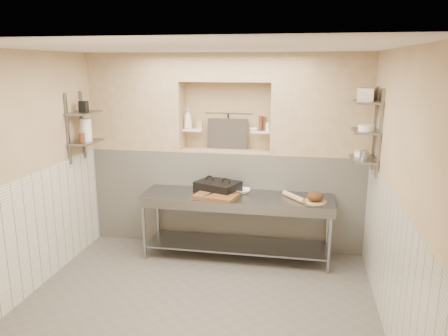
% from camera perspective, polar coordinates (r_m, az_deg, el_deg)
% --- Properties ---
extents(floor, '(4.00, 3.90, 0.10)m').
position_cam_1_polar(floor, '(5.29, -3.20, -17.17)').
color(floor, '#605A55').
rests_on(floor, ground).
extents(ceiling, '(4.00, 3.90, 0.10)m').
position_cam_1_polar(ceiling, '(4.56, -3.69, 16.02)').
color(ceiling, silver).
rests_on(ceiling, ground).
extents(wall_left, '(0.10, 3.90, 2.80)m').
position_cam_1_polar(wall_left, '(5.57, -24.38, -0.68)').
color(wall_left, tan).
rests_on(wall_left, ground).
extents(wall_right, '(0.10, 3.90, 2.80)m').
position_cam_1_polar(wall_right, '(4.69, 21.73, -2.90)').
color(wall_right, tan).
rests_on(wall_right, ground).
extents(wall_back, '(4.00, 0.10, 2.80)m').
position_cam_1_polar(wall_back, '(6.63, 0.68, 2.63)').
color(wall_back, tan).
rests_on(wall_back, ground).
extents(wall_front, '(4.00, 0.10, 2.80)m').
position_cam_1_polar(wall_front, '(2.93, -12.94, -11.95)').
color(wall_front, tan).
rests_on(wall_front, ground).
extents(backwall_lower, '(4.00, 0.40, 1.40)m').
position_cam_1_polar(backwall_lower, '(6.56, 0.30, -3.79)').
color(backwall_lower, silver).
rests_on(backwall_lower, floor).
extents(alcove_sill, '(1.30, 0.40, 0.02)m').
position_cam_1_polar(alcove_sill, '(6.39, 0.30, 2.31)').
color(alcove_sill, tan).
rests_on(alcove_sill, backwall_lower).
extents(backwall_pillar_left, '(1.35, 0.40, 1.40)m').
position_cam_1_polar(backwall_pillar_left, '(6.65, -11.12, 8.50)').
color(backwall_pillar_left, tan).
rests_on(backwall_pillar_left, backwall_lower).
extents(backwall_pillar_right, '(1.35, 0.40, 1.40)m').
position_cam_1_polar(backwall_pillar_right, '(6.20, 12.58, 8.10)').
color(backwall_pillar_right, tan).
rests_on(backwall_pillar_right, backwall_lower).
extents(backwall_header, '(1.30, 0.40, 0.40)m').
position_cam_1_polar(backwall_header, '(6.27, 0.32, 13.04)').
color(backwall_header, tan).
rests_on(backwall_header, backwall_lower).
extents(wainscot_left, '(0.02, 3.90, 1.40)m').
position_cam_1_polar(wainscot_left, '(5.73, -23.21, -7.51)').
color(wainscot_left, silver).
rests_on(wainscot_left, floor).
extents(wainscot_right, '(0.02, 3.90, 1.40)m').
position_cam_1_polar(wainscot_right, '(4.91, 20.32, -10.75)').
color(wainscot_right, silver).
rests_on(wainscot_right, floor).
extents(alcove_shelf_left, '(0.28, 0.16, 0.02)m').
position_cam_1_polar(alcove_shelf_left, '(6.44, -4.09, 4.99)').
color(alcove_shelf_left, white).
rests_on(alcove_shelf_left, backwall_lower).
extents(alcove_shelf_right, '(0.28, 0.16, 0.02)m').
position_cam_1_polar(alcove_shelf_right, '(6.27, 4.83, 4.74)').
color(alcove_shelf_right, white).
rests_on(alcove_shelf_right, backwall_lower).
extents(utensil_rail, '(0.70, 0.02, 0.02)m').
position_cam_1_polar(utensil_rail, '(6.47, 0.58, 7.29)').
color(utensil_rail, gray).
rests_on(utensil_rail, wall_back).
extents(hanging_steel, '(0.02, 0.02, 0.30)m').
position_cam_1_polar(hanging_steel, '(6.47, 0.54, 5.77)').
color(hanging_steel, black).
rests_on(hanging_steel, utensil_rail).
extents(splash_panel, '(0.60, 0.08, 0.45)m').
position_cam_1_polar(splash_panel, '(6.45, 0.46, 4.48)').
color(splash_panel, '#383330').
rests_on(splash_panel, alcove_sill).
extents(shelf_rail_left_a, '(0.03, 0.03, 0.95)m').
position_cam_1_polar(shelf_rail_left_a, '(6.51, -17.98, 5.34)').
color(shelf_rail_left_a, slate).
rests_on(shelf_rail_left_a, wall_left).
extents(shelf_rail_left_b, '(0.03, 0.03, 0.95)m').
position_cam_1_polar(shelf_rail_left_b, '(6.16, -19.72, 4.79)').
color(shelf_rail_left_b, slate).
rests_on(shelf_rail_left_b, wall_left).
extents(wall_shelf_left_lower, '(0.30, 0.50, 0.02)m').
position_cam_1_polar(wall_shelf_left_lower, '(6.30, -17.61, 3.27)').
color(wall_shelf_left_lower, slate).
rests_on(wall_shelf_left_lower, wall_left).
extents(wall_shelf_left_upper, '(0.30, 0.50, 0.03)m').
position_cam_1_polar(wall_shelf_left_upper, '(6.24, -17.87, 6.89)').
color(wall_shelf_left_upper, slate).
rests_on(wall_shelf_left_upper, wall_left).
extents(shelf_rail_right_a, '(0.03, 0.03, 1.05)m').
position_cam_1_polar(shelf_rail_right_a, '(5.79, 19.07, 4.84)').
color(shelf_rail_right_a, slate).
rests_on(shelf_rail_right_a, wall_right).
extents(shelf_rail_right_b, '(0.03, 0.03, 1.05)m').
position_cam_1_polar(shelf_rail_right_b, '(5.40, 19.68, 4.22)').
color(shelf_rail_right_b, slate).
rests_on(shelf_rail_right_b, wall_right).
extents(wall_shelf_right_lower, '(0.30, 0.50, 0.02)m').
position_cam_1_polar(wall_shelf_right_lower, '(5.64, 17.74, 1.10)').
color(wall_shelf_right_lower, slate).
rests_on(wall_shelf_right_lower, wall_right).
extents(wall_shelf_right_mid, '(0.30, 0.50, 0.02)m').
position_cam_1_polar(wall_shelf_right_mid, '(5.58, 17.99, 4.61)').
color(wall_shelf_right_mid, slate).
rests_on(wall_shelf_right_mid, wall_right).
extents(wall_shelf_right_upper, '(0.30, 0.50, 0.03)m').
position_cam_1_polar(wall_shelf_right_upper, '(5.54, 18.25, 8.19)').
color(wall_shelf_right_upper, slate).
rests_on(wall_shelf_right_upper, wall_right).
extents(prep_table, '(2.60, 0.70, 0.90)m').
position_cam_1_polar(prep_table, '(6.01, 1.63, -6.00)').
color(prep_table, gray).
rests_on(prep_table, floor).
extents(panini_press, '(0.68, 0.59, 0.15)m').
position_cam_1_polar(panini_press, '(6.07, -0.81, -2.49)').
color(panini_press, black).
rests_on(panini_press, prep_table).
extents(cutting_board, '(0.63, 0.50, 0.05)m').
position_cam_1_polar(cutting_board, '(5.84, -0.99, -3.68)').
color(cutting_board, brown).
rests_on(cutting_board, prep_table).
extents(knife_blade, '(0.24, 0.13, 0.01)m').
position_cam_1_polar(knife_blade, '(5.87, 0.97, -3.36)').
color(knife_blade, gray).
rests_on(knife_blade, cutting_board).
extents(tongs, '(0.13, 0.23, 0.02)m').
position_cam_1_polar(tongs, '(5.81, -1.92, -3.44)').
color(tongs, gray).
rests_on(tongs, cutting_board).
extents(mixing_bowl, '(0.24, 0.24, 0.06)m').
position_cam_1_polar(mixing_bowl, '(6.06, 2.38, -3.01)').
color(mixing_bowl, white).
rests_on(mixing_bowl, prep_table).
extents(rolling_pin, '(0.32, 0.38, 0.07)m').
position_cam_1_polar(rolling_pin, '(5.85, 9.09, -3.72)').
color(rolling_pin, tan).
rests_on(rolling_pin, prep_table).
extents(bread_board, '(0.29, 0.29, 0.02)m').
position_cam_1_polar(bread_board, '(5.78, 11.79, -4.32)').
color(bread_board, tan).
rests_on(bread_board, prep_table).
extents(bread_loaf, '(0.22, 0.22, 0.13)m').
position_cam_1_polar(bread_loaf, '(5.76, 11.83, -3.62)').
color(bread_loaf, '#4C2D19').
rests_on(bread_loaf, bread_board).
extents(bottle_soap, '(0.14, 0.14, 0.29)m').
position_cam_1_polar(bottle_soap, '(6.41, -4.72, 6.38)').
color(bottle_soap, white).
rests_on(bottle_soap, alcove_shelf_left).
extents(jar_alcove, '(0.08, 0.08, 0.12)m').
position_cam_1_polar(jar_alcove, '(6.44, -3.16, 5.62)').
color(jar_alcove, tan).
rests_on(jar_alcove, alcove_shelf_left).
extents(bowl_alcove, '(0.17, 0.17, 0.04)m').
position_cam_1_polar(bowl_alcove, '(6.26, 3.90, 5.04)').
color(bowl_alcove, white).
rests_on(bowl_alcove, alcove_shelf_right).
extents(condiment_a, '(0.06, 0.06, 0.20)m').
position_cam_1_polar(condiment_a, '(6.27, 5.30, 5.78)').
color(condiment_a, '#562D19').
rests_on(condiment_a, alcove_shelf_right).
extents(condiment_b, '(0.05, 0.05, 0.22)m').
position_cam_1_polar(condiment_b, '(6.24, 4.80, 5.82)').
color(condiment_b, '#562D19').
rests_on(condiment_b, alcove_shelf_right).
extents(condiment_c, '(0.07, 0.07, 0.12)m').
position_cam_1_polar(condiment_c, '(6.28, 5.72, 5.40)').
color(condiment_c, white).
rests_on(condiment_c, alcove_shelf_right).
extents(jug_left, '(0.15, 0.15, 0.30)m').
position_cam_1_polar(jug_left, '(6.30, -17.59, 4.79)').
color(jug_left, white).
rests_on(jug_left, wall_shelf_left_lower).
extents(jar_left, '(0.08, 0.08, 0.12)m').
position_cam_1_polar(jar_left, '(6.20, -18.07, 3.79)').
color(jar_left, '#562D19').
rests_on(jar_left, wall_shelf_left_lower).
extents(box_left_upper, '(0.11, 0.11, 0.14)m').
position_cam_1_polar(box_left_upper, '(6.25, -17.87, 7.67)').
color(box_left_upper, black).
rests_on(box_left_upper, wall_shelf_left_upper).
extents(bowl_right, '(0.20, 0.20, 0.06)m').
position_cam_1_polar(bowl_right, '(5.76, 17.61, 1.78)').
color(bowl_right, white).
rests_on(bowl_right, wall_shelf_right_lower).
extents(canister_right, '(0.11, 0.11, 0.11)m').
position_cam_1_polar(canister_right, '(5.57, 17.86, 1.64)').
color(canister_right, gray).
rests_on(canister_right, wall_shelf_right_lower).
extents(bowl_right_mid, '(0.19, 0.19, 0.07)m').
position_cam_1_polar(bowl_right_mid, '(5.53, 18.08, 5.02)').
color(bowl_right_mid, white).
rests_on(bowl_right_mid, wall_shelf_right_mid).
extents(basket_right, '(0.26, 0.28, 0.15)m').
position_cam_1_polar(basket_right, '(5.61, 18.22, 9.14)').
color(basket_right, gray).
rests_on(basket_right, wall_shelf_right_upper).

